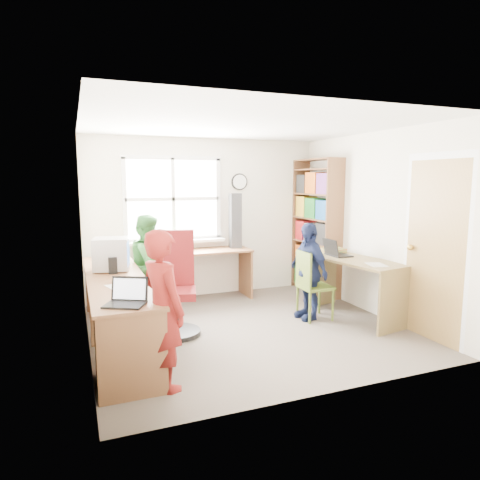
{
  "coord_description": "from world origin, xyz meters",
  "views": [
    {
      "loc": [
        -1.89,
        -4.58,
        1.79
      ],
      "look_at": [
        0.0,
        0.25,
        1.05
      ],
      "focal_mm": 32.0,
      "sensor_mm": 36.0,
      "label": 1
    }
  ],
  "objects_px": {
    "laptop_left": "(127,298)",
    "person_green": "(150,266)",
    "bookshelf": "(316,230)",
    "crt_monitor": "(111,254)",
    "cd_tower": "(235,221)",
    "potted_plant": "(175,240)",
    "l_desk": "(140,311)",
    "person_red": "(163,310)",
    "wooden_chair": "(311,283)",
    "laptop_right": "(335,252)",
    "right_desk": "(355,275)",
    "swivel_chair": "(176,290)",
    "person_navy": "(308,271)"
  },
  "relations": [
    {
      "from": "wooden_chair",
      "to": "cd_tower",
      "type": "height_order",
      "value": "cd_tower"
    },
    {
      "from": "cd_tower",
      "to": "laptop_right",
      "type": "bearing_deg",
      "value": -50.7
    },
    {
      "from": "right_desk",
      "to": "laptop_left",
      "type": "relative_size",
      "value": 3.52
    },
    {
      "from": "wooden_chair",
      "to": "crt_monitor",
      "type": "xyz_separation_m",
      "value": [
        -2.4,
        0.39,
        0.46
      ]
    },
    {
      "from": "person_red",
      "to": "person_green",
      "type": "bearing_deg",
      "value": -28.93
    },
    {
      "from": "right_desk",
      "to": "bookshelf",
      "type": "relative_size",
      "value": 0.68
    },
    {
      "from": "wooden_chair",
      "to": "person_red",
      "type": "bearing_deg",
      "value": -150.87
    },
    {
      "from": "laptop_right",
      "to": "cd_tower",
      "type": "xyz_separation_m",
      "value": [
        -0.96,
        1.26,
        0.34
      ]
    },
    {
      "from": "laptop_left",
      "to": "potted_plant",
      "type": "height_order",
      "value": "potted_plant"
    },
    {
      "from": "cd_tower",
      "to": "person_navy",
      "type": "xyz_separation_m",
      "value": [
        0.49,
        -1.36,
        -0.54
      ]
    },
    {
      "from": "bookshelf",
      "to": "laptop_right",
      "type": "xyz_separation_m",
      "value": [
        -0.3,
        -0.99,
        -0.18
      ]
    },
    {
      "from": "laptop_left",
      "to": "person_red",
      "type": "bearing_deg",
      "value": 13.07
    },
    {
      "from": "laptop_left",
      "to": "person_red",
      "type": "height_order",
      "value": "person_red"
    },
    {
      "from": "cd_tower",
      "to": "wooden_chair",
      "type": "bearing_deg",
      "value": -68.61
    },
    {
      "from": "wooden_chair",
      "to": "person_red",
      "type": "relative_size",
      "value": 0.64
    },
    {
      "from": "swivel_chair",
      "to": "crt_monitor",
      "type": "relative_size",
      "value": 2.73
    },
    {
      "from": "l_desk",
      "to": "bookshelf",
      "type": "distance_m",
      "value": 3.35
    },
    {
      "from": "cd_tower",
      "to": "laptop_left",
      "type": "bearing_deg",
      "value": -125.58
    },
    {
      "from": "wooden_chair",
      "to": "crt_monitor",
      "type": "distance_m",
      "value": 2.47
    },
    {
      "from": "l_desk",
      "to": "crt_monitor",
      "type": "height_order",
      "value": "crt_monitor"
    },
    {
      "from": "person_navy",
      "to": "laptop_left",
      "type": "bearing_deg",
      "value": -69.63
    },
    {
      "from": "potted_plant",
      "to": "l_desk",
      "type": "bearing_deg",
      "value": -113.57
    },
    {
      "from": "right_desk",
      "to": "person_navy",
      "type": "xyz_separation_m",
      "value": [
        -0.58,
        0.2,
        0.06
      ]
    },
    {
      "from": "wooden_chair",
      "to": "cd_tower",
      "type": "relative_size",
      "value": 1.07
    },
    {
      "from": "crt_monitor",
      "to": "l_desk",
      "type": "bearing_deg",
      "value": -63.81
    },
    {
      "from": "right_desk",
      "to": "crt_monitor",
      "type": "bearing_deg",
      "value": 160.02
    },
    {
      "from": "swivel_chair",
      "to": "wooden_chair",
      "type": "relative_size",
      "value": 1.35
    },
    {
      "from": "l_desk",
      "to": "potted_plant",
      "type": "height_order",
      "value": "potted_plant"
    },
    {
      "from": "wooden_chair",
      "to": "laptop_right",
      "type": "relative_size",
      "value": 2.56
    },
    {
      "from": "laptop_left",
      "to": "wooden_chair",
      "type": "bearing_deg",
      "value": 51.5
    },
    {
      "from": "cd_tower",
      "to": "person_green",
      "type": "xyz_separation_m",
      "value": [
        -1.39,
        -0.49,
        -0.5
      ]
    },
    {
      "from": "right_desk",
      "to": "wooden_chair",
      "type": "distance_m",
      "value": 0.59
    },
    {
      "from": "laptop_left",
      "to": "potted_plant",
      "type": "relative_size",
      "value": 1.25
    },
    {
      "from": "right_desk",
      "to": "potted_plant",
      "type": "height_order",
      "value": "potted_plant"
    },
    {
      "from": "swivel_chair",
      "to": "crt_monitor",
      "type": "bearing_deg",
      "value": 175.4
    },
    {
      "from": "l_desk",
      "to": "person_navy",
      "type": "height_order",
      "value": "person_navy"
    },
    {
      "from": "potted_plant",
      "to": "laptop_left",
      "type": "bearing_deg",
      "value": -111.41
    },
    {
      "from": "cd_tower",
      "to": "person_red",
      "type": "xyz_separation_m",
      "value": [
        -1.62,
        -2.53,
        -0.47
      ]
    },
    {
      "from": "bookshelf",
      "to": "crt_monitor",
      "type": "bearing_deg",
      "value": -166.62
    },
    {
      "from": "laptop_right",
      "to": "person_red",
      "type": "distance_m",
      "value": 2.87
    },
    {
      "from": "l_desk",
      "to": "cd_tower",
      "type": "height_order",
      "value": "cd_tower"
    },
    {
      "from": "right_desk",
      "to": "laptop_left",
      "type": "bearing_deg",
      "value": -172.91
    },
    {
      "from": "cd_tower",
      "to": "person_red",
      "type": "height_order",
      "value": "cd_tower"
    },
    {
      "from": "right_desk",
      "to": "laptop_right",
      "type": "xyz_separation_m",
      "value": [
        -0.11,
        0.29,
        0.27
      ]
    },
    {
      "from": "laptop_left",
      "to": "person_navy",
      "type": "distance_m",
      "value": 2.64
    },
    {
      "from": "laptop_left",
      "to": "person_green",
      "type": "bearing_deg",
      "value": 103.27
    },
    {
      "from": "bookshelf",
      "to": "person_red",
      "type": "bearing_deg",
      "value": -141.79
    },
    {
      "from": "crt_monitor",
      "to": "cd_tower",
      "type": "relative_size",
      "value": 0.53
    },
    {
      "from": "laptop_left",
      "to": "laptop_right",
      "type": "height_order",
      "value": "laptop_right"
    },
    {
      "from": "person_green",
      "to": "person_red",
      "type": "bearing_deg",
      "value": -153.15
    }
  ]
}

